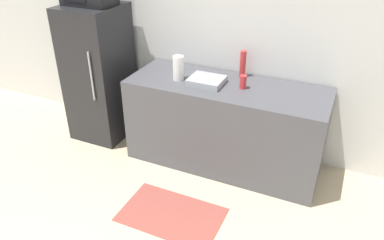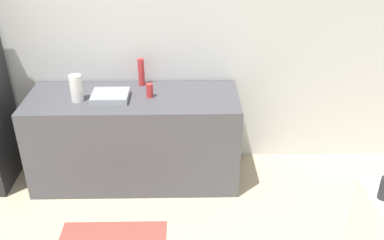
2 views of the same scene
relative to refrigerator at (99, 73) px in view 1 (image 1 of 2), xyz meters
The scene contains 8 objects.
wall_back 1.41m from the refrigerator, 18.26° to the left, with size 8.00×0.06×2.60m, color silver.
refrigerator is the anchor object (origin of this frame).
counter 1.52m from the refrigerator, ahead, with size 1.93×0.71×0.88m, color #4C4C51.
sink_basin 1.31m from the refrigerator, ahead, with size 0.32×0.28×0.06m, color #9EA3A8.
bottle_tall 1.60m from the refrigerator, ahead, with size 0.06×0.06×0.26m, color red.
bottle_short 1.66m from the refrigerator, ahead, with size 0.06×0.06×0.13m, color red.
paper_towel_roll 1.05m from the refrigerator, ahead, with size 0.11×0.11×0.24m, color white.
kitchen_rug 1.82m from the refrigerator, 34.65° to the right, with size 0.88×0.55×0.01m, color #99473D.
Camera 1 is at (1.31, -0.09, 2.33)m, focal length 35.00 mm.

